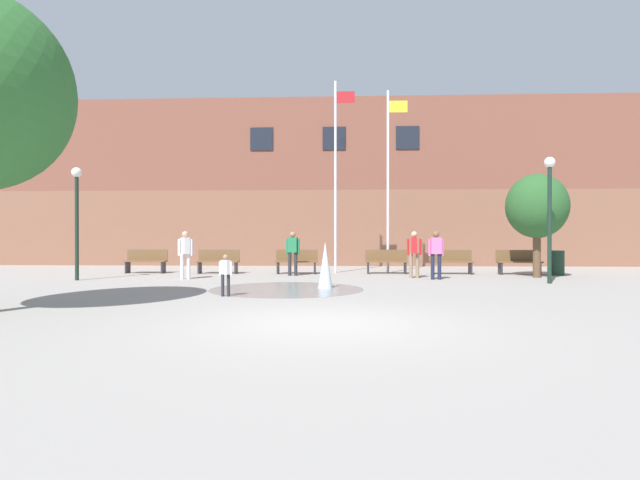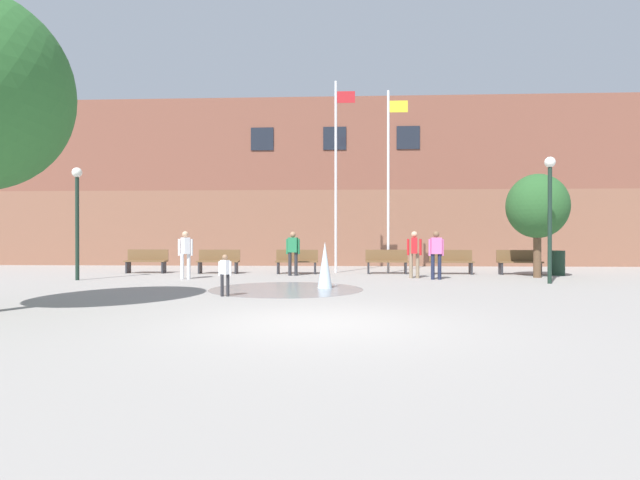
% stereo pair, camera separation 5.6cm
% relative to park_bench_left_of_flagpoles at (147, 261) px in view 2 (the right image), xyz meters
% --- Properties ---
extents(ground_plane, '(100.00, 100.00, 0.00)m').
position_rel_park_bench_left_of_flagpoles_xyz_m(ground_plane, '(7.19, -10.86, -0.48)').
color(ground_plane, gray).
extents(library_building, '(36.00, 6.05, 8.15)m').
position_rel_park_bench_left_of_flagpoles_xyz_m(library_building, '(7.19, 8.00, 3.59)').
color(library_building, brown).
rests_on(library_building, ground).
extents(splash_fountain, '(4.12, 4.12, 1.27)m').
position_rel_park_bench_left_of_flagpoles_xyz_m(splash_fountain, '(6.71, -5.50, -0.09)').
color(splash_fountain, gray).
rests_on(splash_fountain, ground).
extents(park_bench_left_of_flagpoles, '(1.60, 0.44, 0.91)m').
position_rel_park_bench_left_of_flagpoles_xyz_m(park_bench_left_of_flagpoles, '(0.00, 0.00, 0.00)').
color(park_bench_left_of_flagpoles, '#28282D').
rests_on(park_bench_left_of_flagpoles, ground).
extents(park_bench_under_left_flagpole, '(1.60, 0.44, 0.91)m').
position_rel_park_bench_left_of_flagpoles_xyz_m(park_bench_under_left_flagpole, '(2.85, -0.10, 0.00)').
color(park_bench_under_left_flagpole, '#28282D').
rests_on(park_bench_under_left_flagpole, ground).
extents(park_bench_center, '(1.60, 0.44, 0.91)m').
position_rel_park_bench_left_of_flagpoles_xyz_m(park_bench_center, '(5.85, -0.08, 0.00)').
color(park_bench_center, '#28282D').
rests_on(park_bench_center, ground).
extents(park_bench_under_right_flagpole, '(1.60, 0.44, 0.91)m').
position_rel_park_bench_left_of_flagpoles_xyz_m(park_bench_under_right_flagpole, '(9.27, 0.09, 0.00)').
color(park_bench_under_right_flagpole, '#28282D').
rests_on(park_bench_under_right_flagpole, ground).
extents(park_bench_near_trashcan, '(1.60, 0.44, 0.91)m').
position_rel_park_bench_left_of_flagpoles_xyz_m(park_bench_near_trashcan, '(11.67, -0.05, 0.00)').
color(park_bench_near_trashcan, '#28282D').
rests_on(park_bench_near_trashcan, ground).
extents(park_bench_far_right, '(1.60, 0.44, 0.91)m').
position_rel_park_bench_left_of_flagpoles_xyz_m(park_bench_far_right, '(14.16, -0.07, 0.00)').
color(park_bench_far_right, '#28282D').
rests_on(park_bench_far_right, ground).
extents(adult_watching, '(0.50, 0.26, 1.59)m').
position_rel_park_bench_left_of_flagpoles_xyz_m(adult_watching, '(5.80, -1.01, 0.45)').
color(adult_watching, '#28282D').
rests_on(adult_watching, ground).
extents(adult_in_red, '(0.50, 0.37, 1.59)m').
position_rel_park_bench_left_of_flagpoles_xyz_m(adult_in_red, '(10.02, -1.91, 0.45)').
color(adult_in_red, '#89755B').
rests_on(adult_in_red, ground).
extents(teen_by_trashcan, '(0.50, 0.39, 1.59)m').
position_rel_park_bench_left_of_flagpoles_xyz_m(teen_by_trashcan, '(2.38, -2.64, 0.45)').
color(teen_by_trashcan, silver).
rests_on(teen_by_trashcan, ground).
extents(child_in_fountain, '(0.31, 0.22, 0.99)m').
position_rel_park_bench_left_of_flagpoles_xyz_m(child_in_fountain, '(4.84, -7.36, 0.10)').
color(child_in_fountain, '#28282D').
rests_on(child_in_fountain, ground).
extents(adult_near_bench, '(0.50, 0.21, 1.59)m').
position_rel_park_bench_left_of_flagpoles_xyz_m(adult_near_bench, '(10.66, -2.46, 0.45)').
color(adult_near_bench, '#1E233D').
rests_on(adult_near_bench, ground).
extents(flagpole_left, '(0.80, 0.10, 7.48)m').
position_rel_park_bench_left_of_flagpoles_xyz_m(flagpole_left, '(7.35, 0.53, 3.50)').
color(flagpole_left, silver).
rests_on(flagpole_left, ground).
extents(flagpole_right, '(0.80, 0.10, 7.09)m').
position_rel_park_bench_left_of_flagpoles_xyz_m(flagpole_right, '(9.39, 0.53, 3.30)').
color(flagpole_right, silver).
rests_on(flagpole_right, ground).
extents(lamp_post_left_lane, '(0.32, 0.32, 3.64)m').
position_rel_park_bench_left_of_flagpoles_xyz_m(lamp_post_left_lane, '(-0.97, -3.25, 1.92)').
color(lamp_post_left_lane, '#192D23').
rests_on(lamp_post_left_lane, ground).
extents(lamp_post_right_lane, '(0.32, 0.32, 3.80)m').
position_rel_park_bench_left_of_flagpoles_xyz_m(lamp_post_right_lane, '(13.80, -3.71, 2.01)').
color(lamp_post_right_lane, '#192D23').
rests_on(lamp_post_right_lane, ground).
extents(trash_can, '(0.56, 0.56, 0.90)m').
position_rel_park_bench_left_of_flagpoles_xyz_m(trash_can, '(15.39, -0.39, -0.03)').
color(trash_can, '#193323').
rests_on(trash_can, ground).
extents(street_tree_near_building, '(2.07, 2.07, 3.56)m').
position_rel_park_bench_left_of_flagpoles_xyz_m(street_tree_near_building, '(14.27, -1.50, 1.97)').
color(street_tree_near_building, brown).
rests_on(street_tree_near_building, ground).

